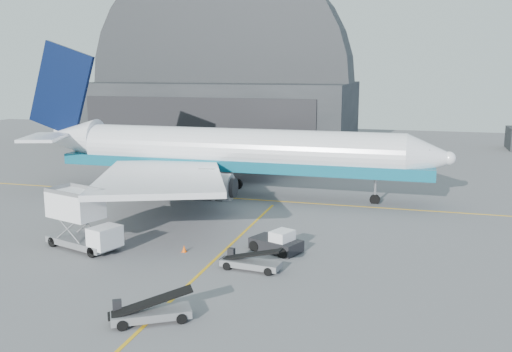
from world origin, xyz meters
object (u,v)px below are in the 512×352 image
(airliner, at_px, (223,152))
(catering_truck, at_px, (81,220))
(pushback_tug, at_px, (277,243))
(belt_loader_a, at_px, (150,312))
(belt_loader_b, at_px, (250,262))

(airliner, bearing_deg, catering_truck, -101.39)
(pushback_tug, bearing_deg, belt_loader_a, -82.73)
(pushback_tug, bearing_deg, belt_loader_b, -78.34)
(pushback_tug, height_order, belt_loader_a, belt_loader_a)
(catering_truck, height_order, belt_loader_b, catering_truck)
(catering_truck, distance_m, pushback_tug, 16.34)
(catering_truck, distance_m, belt_loader_a, 16.31)
(pushback_tug, xyz_separation_m, belt_loader_a, (-4.15, -14.83, -0.12))
(catering_truck, height_order, belt_loader_a, catering_truck)
(belt_loader_b, bearing_deg, airliner, 119.06)
(belt_loader_a, distance_m, belt_loader_b, 10.65)
(airliner, distance_m, belt_loader_a, 34.99)
(airliner, xyz_separation_m, belt_loader_b, (10.34, -23.81, -4.55))
(belt_loader_b, bearing_deg, catering_truck, -178.52)
(catering_truck, xyz_separation_m, pushback_tug, (15.85, 3.60, -1.68))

